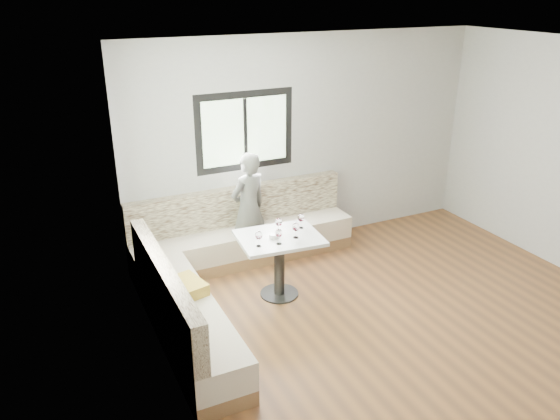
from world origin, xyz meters
The scene contains 10 objects.
room centered at (-0.08, 0.08, 1.41)m, with size 5.01×5.01×2.81m.
banquette centered at (-1.59, 1.63, 0.33)m, with size 2.90×2.80×0.95m.
table centered at (-1.01, 1.27, 0.56)m, with size 0.97×0.79×0.75m.
person centered at (-1.00, 2.20, 0.73)m, with size 0.53×0.35×1.46m, color #51514B.
olive_ramekin centered at (-1.08, 1.26, 0.77)m, with size 0.11×0.11×0.04m.
wine_glass_a centered at (-1.32, 1.14, 0.87)m, with size 0.08×0.08×0.18m.
wine_glass_b centered at (-1.10, 1.10, 0.87)m, with size 0.08×0.08×0.18m.
wine_glass_c centered at (-0.86, 1.16, 0.87)m, with size 0.08×0.08×0.18m.
wine_glass_d centered at (-0.98, 1.36, 0.87)m, with size 0.08×0.08×0.18m.
wine_glass_e centered at (-0.69, 1.36, 0.87)m, with size 0.08×0.08×0.18m.
Camera 1 is at (-3.38, -3.69, 3.34)m, focal length 35.00 mm.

